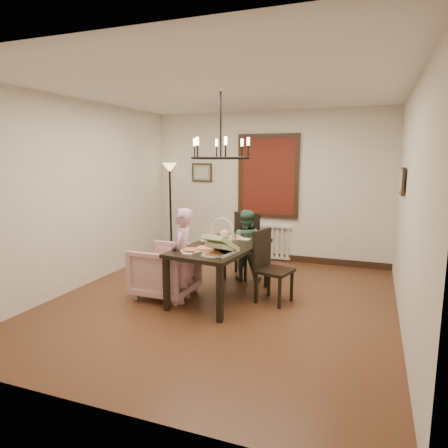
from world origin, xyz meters
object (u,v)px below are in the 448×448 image
Objects in this scene: dining_table at (221,252)px; drinking_glass at (227,243)px; seated_man at (245,251)px; chair_far at (241,245)px; elderly_woman at (182,263)px; floor_lamp at (171,211)px; armchair at (165,271)px; baby_bouncer at (221,242)px; chair_right at (274,267)px.

drinking_glass is at bearing -26.95° from dining_table.
chair_far is at bearing -53.39° from seated_man.
dining_table is at bearing 79.15° from seated_man.
floor_lamp reaches higher than elderly_woman.
drinking_glass is at bearing -46.48° from floor_lamp.
chair_far is 1.44m from armchair.
dining_table is at bearing -76.78° from chair_far.
chair_far is 2.05m from floor_lamp.
seated_man reaches higher than armchair.
elderly_woman is (-0.45, -0.31, -0.13)m from dining_table.
baby_bouncer reaches higher than chair_far.
chair_right is at bearing 53.14° from baby_bouncer.
armchair is at bearing 46.08° from seated_man.
elderly_woman reaches higher than chair_far.
dining_table is 2.10× the size of armchair.
chair_right is 1.23× the size of armchair.
armchair is 1.11m from baby_bouncer.
chair_far is 1.17m from drinking_glass.
chair_far is 1.22m from chair_right.
elderly_woman is 0.60× the size of floor_lamp.
chair_right is at bearing 122.73° from seated_man.
drinking_glass is at bearing 122.10° from chair_right.
chair_right is 1.05× the size of seated_man.
drinking_glass is (-0.04, 0.35, -0.09)m from baby_bouncer.
seated_man is 2.21m from floor_lamp.
armchair is at bearing 116.29° from chair_right.
elderly_woman is (0.33, -0.11, 0.17)m from armchair.
baby_bouncer is 0.27× the size of floor_lamp.
armchair is (-0.73, -1.24, -0.16)m from chair_far.
floor_lamp reaches higher than drinking_glass.
seated_man is (-0.67, 0.81, -0.02)m from chair_right.
dining_table is 3.53× the size of baby_bouncer.
dining_table is 1.71× the size of chair_right.
baby_bouncer is at bearing 76.77° from armchair.
seated_man is 1.42m from baby_bouncer.
chair_right reaches higher than drinking_glass.
baby_bouncer reaches higher than drinking_glass.
chair_far is at bearing 98.71° from drinking_glass.
drinking_glass is (0.90, 0.11, 0.46)m from armchair.
chair_far is at bearing 100.47° from dining_table.
chair_far is at bearing -27.71° from floor_lamp.
chair_far is 1.12× the size of seated_man.
chair_far is 7.34× the size of drinking_glass.
floor_lamp is at bearing 68.88° from chair_right.
seated_man is 0.53× the size of floor_lamp.
dining_table reaches higher than armchair.
floor_lamp reaches higher than dining_table.
chair_right is at bearing 15.92° from dining_table.
floor_lamp reaches higher than chair_right.
dining_table is 11.81× the size of drinking_glass.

